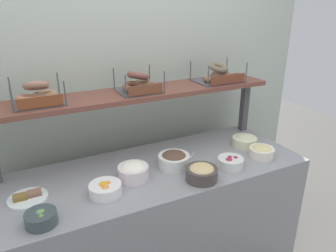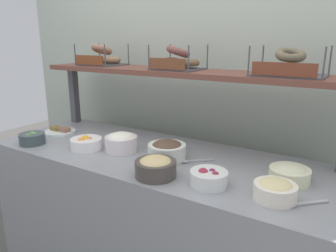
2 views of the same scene
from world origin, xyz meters
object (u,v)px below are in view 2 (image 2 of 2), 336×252
Objects in this scene: bowl_potato_salad at (290,173)px; serving_spoon_by_edge at (191,161)px; bagel_basket_poppy at (289,67)px; bowl_egg_salad at (275,190)px; bagel_basket_cinnamon_raisin at (178,61)px; bowl_fruit_salad at (86,143)px; serving_plate_white at (60,131)px; serving_spoon_near_plate at (299,204)px; bagel_basket_everything at (102,58)px; bowl_hummus at (156,167)px; bowl_beet_salad at (209,178)px; bowl_cream_cheese at (121,142)px; bowl_veggie_mix at (32,138)px; bowl_chocolate_spread at (167,150)px.

bowl_potato_salad is 1.19× the size of serving_spoon_by_edge.
bowl_egg_salad is at bearing -79.40° from bagel_basket_poppy.
bowl_fruit_salad is at bearing -132.69° from bagel_basket_cinnamon_raisin.
bowl_fruit_salad is 1.05m from bowl_egg_salad.
serving_spoon_near_plate is at bearing -6.31° from serving_plate_white.
bowl_egg_salad is 1.44m from bagel_basket_everything.
serving_spoon_by_edge is (0.06, 0.24, -0.04)m from bowl_hummus.
bowl_cream_cheese reaches higher than bowl_beet_salad.
bowl_potato_salad is 1.45m from serving_plate_white.
bagel_basket_everything reaches higher than bowl_veggie_mix.
bowl_hummus is 1.28× the size of bowl_veggie_mix.
bagel_basket_poppy is at bearing 10.92° from serving_plate_white.
bowl_chocolate_spread is at bearing -175.46° from bowl_potato_salad.
bowl_hummus is at bearing -33.51° from bagel_basket_everything.
bowl_potato_salad is 0.65× the size of bagel_basket_cinnamon_raisin.
bowl_beet_salad is 1.18m from serving_plate_white.
bowl_hummus is 0.88m from bowl_veggie_mix.
bowl_potato_salad reaches higher than bowl_fruit_salad.
serving_spoon_by_edge is 0.59m from bagel_basket_cinnamon_raisin.
bowl_veggie_mix is 0.56× the size of bagel_basket_cinnamon_raisin.
serving_spoon_near_plate is (1.52, -0.17, -0.00)m from serving_plate_white.
bagel_basket_cinnamon_raisin is (0.18, 0.32, 0.43)m from bowl_cream_cheese.
serving_plate_white is at bearing 170.76° from bowl_beet_salad.
bowl_cream_cheese reaches higher than bowl_potato_salad.
bagel_basket_poppy is at bearing 21.75° from bowl_cream_cheese.
bagel_basket_cinnamon_raisin is (0.70, 0.50, 0.45)m from bowl_veggie_mix.
bagel_basket_everything is (-0.78, 0.52, 0.43)m from bowl_hummus.
serving_spoon_near_plate is at bearing 6.16° from bowl_hummus.
bowl_veggie_mix is 1.01× the size of serving_spoon_by_edge.
bagel_basket_cinnamon_raisin is (-0.42, 0.45, 0.45)m from bowl_beet_salad.
bagel_basket_cinnamon_raisin is at bearing 179.53° from bagel_basket_poppy.
bowl_chocolate_spread is 1.38× the size of serving_spoon_near_plate.
bowl_egg_salad is at bearing -179.43° from serving_spoon_near_plate.
bowl_chocolate_spread is at bearing 12.73° from bowl_fruit_salad.
bagel_basket_everything reaches higher than bagel_basket_poppy.
bowl_veggie_mix is at bearing -79.68° from serving_plate_white.
serving_spoon_by_edge is (-0.18, 0.19, -0.03)m from bowl_beet_salad.
bowl_potato_salad reaches higher than serving_plate_white.
bowl_egg_salad is at bearing -19.33° from bagel_basket_everything.
bowl_egg_salad is 1.02× the size of bowl_beet_salad.
serving_plate_white reaches higher than serving_spoon_near_plate.
bowl_hummus is 1.29× the size of serving_spoon_by_edge.
bowl_hummus is 0.68m from bagel_basket_cinnamon_raisin.
bagel_basket_cinnamon_raisin is (-0.11, 0.29, 0.43)m from bowl_chocolate_spread.
serving_spoon_near_plate is (1.48, 0.07, -0.03)m from bowl_veggie_mix.
bagel_basket_everything is (-0.24, 0.41, 0.45)m from bowl_fruit_salad.
bowl_egg_salad is at bearing -32.32° from bagel_basket_cinnamon_raisin.
bagel_basket_poppy is (-0.08, 0.43, 0.43)m from bowl_egg_salad.
bowl_hummus reaches higher than bowl_potato_salad.
bagel_basket_cinnamon_raisin is at bearing 131.88° from serving_spoon_by_edge.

